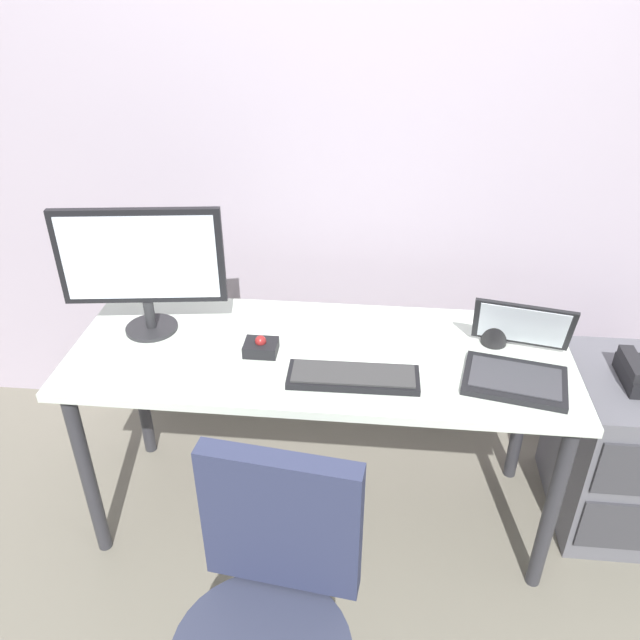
% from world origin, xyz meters
% --- Properties ---
extents(ground_plane, '(8.00, 8.00, 0.00)m').
position_xyz_m(ground_plane, '(0.00, 0.00, 0.00)').
color(ground_plane, slate).
extents(back_wall, '(6.00, 0.10, 2.80)m').
position_xyz_m(back_wall, '(0.00, 0.67, 1.40)').
color(back_wall, '#A397A6').
rests_on(back_wall, ground).
extents(desk, '(1.67, 0.64, 0.75)m').
position_xyz_m(desk, '(0.00, 0.00, 0.66)').
color(desk, silver).
rests_on(desk, ground).
extents(file_cabinet, '(0.42, 0.53, 0.63)m').
position_xyz_m(file_cabinet, '(1.11, 0.11, 0.31)').
color(file_cabinet, '#5A5A61').
rests_on(file_cabinet, ground).
extents(monitor_main, '(0.55, 0.18, 0.45)m').
position_xyz_m(monitor_main, '(-0.60, 0.07, 1.01)').
color(monitor_main, '#262628').
rests_on(monitor_main, desk).
extents(keyboard, '(0.41, 0.14, 0.03)m').
position_xyz_m(keyboard, '(0.12, -0.15, 0.76)').
color(keyboard, black).
rests_on(keyboard, desk).
extents(laptop, '(0.37, 0.38, 0.22)m').
position_xyz_m(laptop, '(0.63, -0.06, 0.80)').
color(laptop, black).
rests_on(laptop, desk).
extents(trackball_mouse, '(0.11, 0.09, 0.07)m').
position_xyz_m(trackball_mouse, '(-0.19, -0.03, 0.77)').
color(trackball_mouse, black).
rests_on(trackball_mouse, desk).
extents(coffee_mug, '(0.10, 0.09, 0.09)m').
position_xyz_m(coffee_mug, '(0.59, 0.11, 0.79)').
color(coffee_mug, black).
rests_on(coffee_mug, desk).
extents(paper_notepad, '(0.17, 0.22, 0.01)m').
position_xyz_m(paper_notepad, '(0.21, 0.14, 0.75)').
color(paper_notepad, white).
rests_on(paper_notepad, desk).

